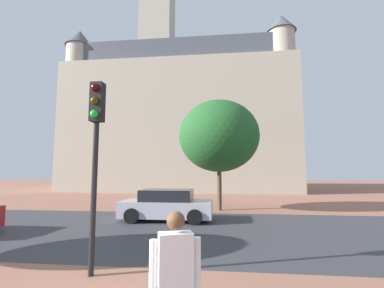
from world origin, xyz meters
TOP-DOWN VIEW (x-y plane):
  - ground_plane at (0.00, 10.00)m, footprint 120.00×120.00m
  - street_asphalt_strip at (0.00, 7.35)m, footprint 120.00×8.16m
  - landmark_building at (-3.30, 30.95)m, footprint 26.51×15.02m
  - person_skater at (1.40, 0.31)m, footprint 0.58×0.37m
  - car_silver at (-0.54, 9.14)m, footprint 4.11×1.98m
  - traffic_light_pole at (-0.83, 2.68)m, footprint 0.28×0.34m
  - tree_curb_far at (1.83, 12.60)m, footprint 4.72×4.72m

SIDE VIEW (x-z plane):
  - ground_plane at x=0.00m, z-range 0.00..0.00m
  - street_asphalt_strip at x=0.00m, z-range 0.00..0.00m
  - car_silver at x=-0.54m, z-range -0.03..1.36m
  - person_skater at x=1.40m, z-range 0.10..1.83m
  - traffic_light_pole at x=-0.83m, z-range 0.86..5.08m
  - tree_curb_far at x=1.83m, z-range 1.09..7.52m
  - landmark_building at x=-3.30m, z-range -7.87..25.96m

